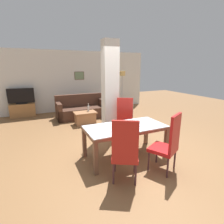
{
  "coord_description": "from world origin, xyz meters",
  "views": [
    {
      "loc": [
        -1.78,
        -3.18,
        1.98
      ],
      "look_at": [
        0.0,
        0.72,
        0.88
      ],
      "focal_mm": 28.0,
      "sensor_mm": 36.0,
      "label": 1
    }
  ],
  "objects_px": {
    "dining_table": "(126,132)",
    "tv_stand": "(23,110)",
    "dining_chair_far_right": "(125,119)",
    "armchair": "(121,108)",
    "sofa": "(81,110)",
    "dining_chair_near_right": "(168,143)",
    "bottle": "(88,108)",
    "coffee_table": "(85,118)",
    "tv_screen": "(21,96)",
    "dining_chair_near_left": "(125,150)",
    "floor_lamp": "(122,77)"
  },
  "relations": [
    {
      "from": "dining_chair_near_left",
      "to": "coffee_table",
      "type": "xyz_separation_m",
      "value": [
        0.28,
        3.45,
        -0.38
      ]
    },
    {
      "from": "dining_chair_far_right",
      "to": "armchair",
      "type": "distance_m",
      "value": 2.68
    },
    {
      "from": "dining_chair_near_right",
      "to": "armchair",
      "type": "relative_size",
      "value": 1.02
    },
    {
      "from": "dining_chair_far_right",
      "to": "dining_chair_near_left",
      "type": "height_order",
      "value": "same"
    },
    {
      "from": "dining_table",
      "to": "bottle",
      "type": "relative_size",
      "value": 6.29
    },
    {
      "from": "bottle",
      "to": "tv_stand",
      "type": "distance_m",
      "value": 2.95
    },
    {
      "from": "bottle",
      "to": "tv_screen",
      "type": "bearing_deg",
      "value": 138.91
    },
    {
      "from": "dining_chair_near_left",
      "to": "tv_screen",
      "type": "relative_size",
      "value": 1.18
    },
    {
      "from": "sofa",
      "to": "floor_lamp",
      "type": "height_order",
      "value": "floor_lamp"
    },
    {
      "from": "dining_table",
      "to": "armchair",
      "type": "bearing_deg",
      "value": 63.88
    },
    {
      "from": "dining_table",
      "to": "sofa",
      "type": "relative_size",
      "value": 0.93
    },
    {
      "from": "sofa",
      "to": "tv_screen",
      "type": "height_order",
      "value": "tv_screen"
    },
    {
      "from": "dining_chair_far_right",
      "to": "dining_chair_near_left",
      "type": "distance_m",
      "value": 1.87
    },
    {
      "from": "dining_table",
      "to": "dining_chair_near_right",
      "type": "distance_m",
      "value": 0.96
    },
    {
      "from": "bottle",
      "to": "tv_screen",
      "type": "distance_m",
      "value": 2.95
    },
    {
      "from": "dining_table",
      "to": "tv_stand",
      "type": "relative_size",
      "value": 1.87
    },
    {
      "from": "dining_chair_near_right",
      "to": "tv_screen",
      "type": "bearing_deg",
      "value": 88.31
    },
    {
      "from": "tv_stand",
      "to": "floor_lamp",
      "type": "xyz_separation_m",
      "value": [
        4.48,
        -0.21,
        1.23
      ]
    },
    {
      "from": "dining_table",
      "to": "dining_chair_near_left",
      "type": "distance_m",
      "value": 0.91
    },
    {
      "from": "dining_table",
      "to": "dining_chair_far_right",
      "type": "relative_size",
      "value": 1.52
    },
    {
      "from": "tv_screen",
      "to": "floor_lamp",
      "type": "distance_m",
      "value": 4.53
    },
    {
      "from": "dining_chair_near_right",
      "to": "armchair",
      "type": "bearing_deg",
      "value": 46.91
    },
    {
      "from": "dining_chair_near_left",
      "to": "tv_stand",
      "type": "bearing_deg",
      "value": 137.48
    },
    {
      "from": "armchair",
      "to": "sofa",
      "type": "bearing_deg",
      "value": -76.15
    },
    {
      "from": "dining_table",
      "to": "coffee_table",
      "type": "xyz_separation_m",
      "value": [
        -0.16,
        2.66,
        -0.36
      ]
    },
    {
      "from": "armchair",
      "to": "coffee_table",
      "type": "bearing_deg",
      "value": -46.62
    },
    {
      "from": "dining_chair_far_right",
      "to": "armchair",
      "type": "xyz_separation_m",
      "value": [
        1.15,
        2.4,
        -0.33
      ]
    },
    {
      "from": "dining_chair_near_right",
      "to": "tv_screen",
      "type": "height_order",
      "value": "same"
    },
    {
      "from": "dining_chair_near_left",
      "to": "floor_lamp",
      "type": "height_order",
      "value": "floor_lamp"
    },
    {
      "from": "dining_chair_near_right",
      "to": "dining_chair_near_left",
      "type": "xyz_separation_m",
      "value": [
        -0.89,
        0.06,
        0.0
      ]
    },
    {
      "from": "tv_screen",
      "to": "bottle",
      "type": "bearing_deg",
      "value": 145.53
    },
    {
      "from": "dining_table",
      "to": "tv_stand",
      "type": "distance_m",
      "value": 5.17
    },
    {
      "from": "dining_chair_far_right",
      "to": "tv_screen",
      "type": "height_order",
      "value": "same"
    },
    {
      "from": "coffee_table",
      "to": "tv_screen",
      "type": "bearing_deg",
      "value": 135.73
    },
    {
      "from": "dining_chair_far_right",
      "to": "armchair",
      "type": "relative_size",
      "value": 1.02
    },
    {
      "from": "dining_table",
      "to": "coffee_table",
      "type": "distance_m",
      "value": 2.69
    },
    {
      "from": "floor_lamp",
      "to": "coffee_table",
      "type": "bearing_deg",
      "value": -143.48
    },
    {
      "from": "tv_screen",
      "to": "floor_lamp",
      "type": "relative_size",
      "value": 0.55
    },
    {
      "from": "dining_table",
      "to": "bottle",
      "type": "bearing_deg",
      "value": 90.2
    },
    {
      "from": "sofa",
      "to": "bottle",
      "type": "bearing_deg",
      "value": 94.09
    },
    {
      "from": "coffee_table",
      "to": "floor_lamp",
      "type": "bearing_deg",
      "value": 36.52
    },
    {
      "from": "armchair",
      "to": "tv_screen",
      "type": "relative_size",
      "value": 1.16
    },
    {
      "from": "dining_table",
      "to": "dining_chair_near_left",
      "type": "xyz_separation_m",
      "value": [
        -0.45,
        -0.79,
        0.02
      ]
    },
    {
      "from": "dining_chair_near_right",
      "to": "dining_chair_near_left",
      "type": "relative_size",
      "value": 1.0
    },
    {
      "from": "bottle",
      "to": "tv_screen",
      "type": "height_order",
      "value": "tv_screen"
    },
    {
      "from": "dining_table",
      "to": "tv_screen",
      "type": "relative_size",
      "value": 1.79
    },
    {
      "from": "tv_screen",
      "to": "dining_chair_far_right",
      "type": "bearing_deg",
      "value": 131.56
    },
    {
      "from": "coffee_table",
      "to": "armchair",
      "type": "bearing_deg",
      "value": 18.6
    },
    {
      "from": "dining_chair_near_left",
      "to": "armchair",
      "type": "xyz_separation_m",
      "value": [
        2.04,
        4.04,
        -0.33
      ]
    },
    {
      "from": "dining_chair_near_right",
      "to": "bottle",
      "type": "height_order",
      "value": "dining_chair_near_right"
    }
  ]
}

